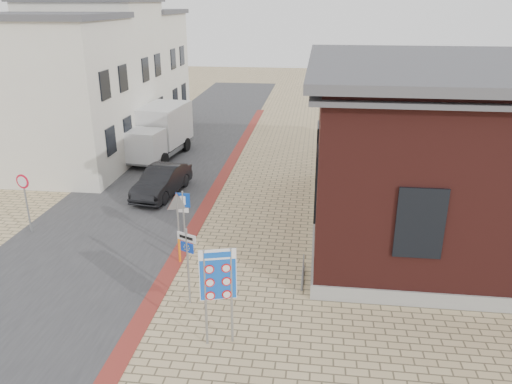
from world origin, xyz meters
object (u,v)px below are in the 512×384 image
at_px(box_truck, 159,132).
at_px(essen_sign, 188,255).
at_px(bollard, 179,250).
at_px(sedan, 162,181).
at_px(parking_sign, 183,211).
at_px(border_sign, 218,277).

bearing_deg(box_truck, essen_sign, -62.17).
height_order(box_truck, essen_sign, box_truck).
relative_size(box_truck, bollard, 6.35).
bearing_deg(essen_sign, bollard, 136.53).
xyz_separation_m(sedan, essen_sign, (3.63, -8.98, 1.00)).
xyz_separation_m(box_truck, parking_sign, (4.68, -11.87, 0.11)).
relative_size(box_truck, parking_sign, 2.44).
height_order(border_sign, essen_sign, border_sign).
xyz_separation_m(essen_sign, parking_sign, (-1.00, 3.29, -0.03)).
height_order(sedan, essen_sign, essen_sign).
bearing_deg(bollard, essen_sign, -68.20).
bearing_deg(sedan, essen_sign, -60.27).
bearing_deg(border_sign, box_truck, 96.87).
bearing_deg(border_sign, bollard, 102.65).
distance_m(sedan, essen_sign, 9.73).
xyz_separation_m(parking_sign, bollard, (0.00, -0.79, -1.19)).
relative_size(essen_sign, bollard, 2.71).
distance_m(box_truck, border_sign, 18.34).
height_order(essen_sign, parking_sign, essen_sign).
relative_size(sedan, essen_sign, 1.66).
relative_size(border_sign, bollard, 3.07).
bearing_deg(sedan, border_sign, -57.70).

